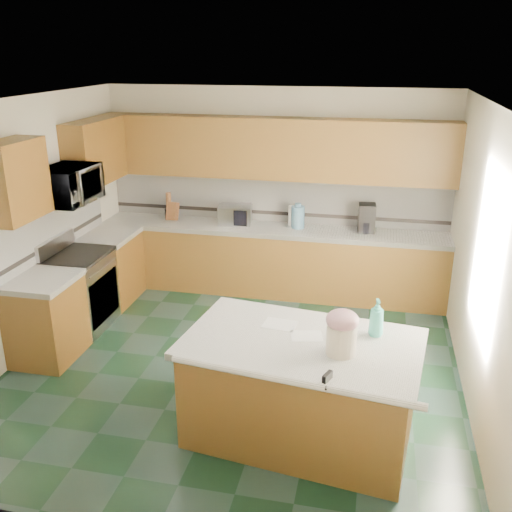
% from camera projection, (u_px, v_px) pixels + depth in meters
% --- Properties ---
extents(floor, '(4.60, 4.60, 0.00)m').
position_uv_depth(floor, '(235.00, 365.00, 6.03)').
color(floor, black).
rests_on(floor, ground).
extents(ceiling, '(4.60, 4.60, 0.00)m').
position_uv_depth(ceiling, '(231.00, 102.00, 5.09)').
color(ceiling, white).
rests_on(ceiling, ground).
extents(wall_back, '(4.60, 0.04, 2.70)m').
position_uv_depth(wall_back, '(276.00, 190.00, 7.69)').
color(wall_back, silver).
rests_on(wall_back, ground).
extents(wall_front, '(4.60, 0.04, 2.70)m').
position_uv_depth(wall_front, '(138.00, 368.00, 3.43)').
color(wall_front, silver).
rests_on(wall_front, ground).
extents(wall_left, '(0.04, 4.60, 2.70)m').
position_uv_depth(wall_left, '(21.00, 230.00, 6.02)').
color(wall_left, silver).
rests_on(wall_left, ground).
extents(wall_right, '(0.04, 4.60, 2.70)m').
position_uv_depth(wall_right, '(484.00, 263.00, 5.10)').
color(wall_right, silver).
rests_on(wall_right, ground).
extents(back_base_cab, '(4.60, 0.60, 0.86)m').
position_uv_depth(back_base_cab, '(271.00, 262.00, 7.71)').
color(back_base_cab, '#46290C').
rests_on(back_base_cab, ground).
extents(back_countertop, '(4.60, 0.64, 0.06)m').
position_uv_depth(back_countertop, '(271.00, 229.00, 7.55)').
color(back_countertop, white).
rests_on(back_countertop, back_base_cab).
extents(back_upper_cab, '(4.60, 0.33, 0.78)m').
position_uv_depth(back_upper_cab, '(274.00, 148.00, 7.31)').
color(back_upper_cab, '#46290C').
rests_on(back_upper_cab, wall_back).
extents(back_backsplash, '(4.60, 0.02, 0.63)m').
position_uv_depth(back_backsplash, '(275.00, 199.00, 7.70)').
color(back_backsplash, silver).
rests_on(back_backsplash, back_countertop).
extents(back_accent_band, '(4.60, 0.01, 0.05)m').
position_uv_depth(back_accent_band, '(275.00, 213.00, 7.76)').
color(back_accent_band, black).
rests_on(back_accent_band, back_countertop).
extents(left_base_cab_rear, '(0.60, 0.82, 0.86)m').
position_uv_depth(left_base_cab_rear, '(111.00, 269.00, 7.46)').
color(left_base_cab_rear, '#46290C').
rests_on(left_base_cab_rear, ground).
extents(left_counter_rear, '(0.64, 0.82, 0.06)m').
position_uv_depth(left_counter_rear, '(108.00, 236.00, 7.30)').
color(left_counter_rear, white).
rests_on(left_counter_rear, left_base_cab_rear).
extents(left_base_cab_front, '(0.60, 0.72, 0.86)m').
position_uv_depth(left_base_cab_front, '(47.00, 321.00, 6.05)').
color(left_base_cab_front, '#46290C').
rests_on(left_base_cab_front, ground).
extents(left_counter_front, '(0.64, 0.72, 0.06)m').
position_uv_depth(left_counter_front, '(41.00, 281.00, 5.89)').
color(left_counter_front, white).
rests_on(left_counter_front, left_base_cab_front).
extents(left_backsplash, '(0.02, 2.30, 0.63)m').
position_uv_depth(left_backsplash, '(53.00, 225.00, 6.56)').
color(left_backsplash, silver).
rests_on(left_backsplash, wall_left).
extents(left_accent_band, '(0.01, 2.30, 0.05)m').
position_uv_depth(left_accent_band, '(55.00, 241.00, 6.62)').
color(left_accent_band, black).
rests_on(left_accent_band, wall_left).
extents(left_upper_cab_rear, '(0.33, 1.09, 0.78)m').
position_uv_depth(left_upper_cab_rear, '(95.00, 152.00, 7.09)').
color(left_upper_cab_rear, '#46290C').
rests_on(left_upper_cab_rear, wall_left).
extents(left_upper_cab_front, '(0.33, 0.72, 0.78)m').
position_uv_depth(left_upper_cab_front, '(15.00, 181.00, 5.56)').
color(left_upper_cab_front, '#46290C').
rests_on(left_upper_cab_front, wall_left).
extents(range_body, '(0.60, 0.76, 0.88)m').
position_uv_depth(range_body, '(81.00, 292.00, 6.73)').
color(range_body, '#B7B7BC').
rests_on(range_body, ground).
extents(range_oven_door, '(0.02, 0.68, 0.55)m').
position_uv_depth(range_oven_door, '(104.00, 298.00, 6.68)').
color(range_oven_door, black).
rests_on(range_oven_door, range_body).
extents(range_cooktop, '(0.62, 0.78, 0.04)m').
position_uv_depth(range_cooktop, '(77.00, 256.00, 6.57)').
color(range_cooktop, black).
rests_on(range_cooktop, range_body).
extents(range_handle, '(0.02, 0.66, 0.02)m').
position_uv_depth(range_handle, '(103.00, 268.00, 6.55)').
color(range_handle, '#B7B7BC').
rests_on(range_handle, range_body).
extents(range_backguard, '(0.06, 0.76, 0.18)m').
position_uv_depth(range_backguard, '(55.00, 245.00, 6.58)').
color(range_backguard, '#B7B7BC').
rests_on(range_backguard, range_body).
extents(microwave, '(0.50, 0.73, 0.41)m').
position_uv_depth(microwave, '(69.00, 185.00, 6.28)').
color(microwave, '#B7B7BC').
rests_on(microwave, wall_left).
extents(island_base, '(1.94, 1.27, 0.86)m').
position_uv_depth(island_base, '(300.00, 392.00, 4.81)').
color(island_base, '#46290C').
rests_on(island_base, ground).
extents(island_top, '(2.05, 1.38, 0.06)m').
position_uv_depth(island_top, '(302.00, 344.00, 4.65)').
color(island_top, white).
rests_on(island_top, island_base).
extents(island_bullnose, '(1.90, 0.32, 0.06)m').
position_uv_depth(island_bullnose, '(291.00, 381.00, 4.13)').
color(island_bullnose, white).
rests_on(island_bullnose, island_base).
extents(treat_jar, '(0.25, 0.25, 0.25)m').
position_uv_depth(treat_jar, '(341.00, 339.00, 4.41)').
color(treat_jar, beige).
rests_on(treat_jar, island_top).
extents(treat_jar_lid, '(0.26, 0.26, 0.16)m').
position_uv_depth(treat_jar_lid, '(342.00, 320.00, 4.35)').
color(treat_jar_lid, '#D192A2').
rests_on(treat_jar_lid, treat_jar).
extents(treat_jar_knob, '(0.08, 0.03, 0.03)m').
position_uv_depth(treat_jar_knob, '(343.00, 314.00, 4.33)').
color(treat_jar_knob, tan).
rests_on(treat_jar_knob, treat_jar_lid).
extents(treat_jar_knob_end_l, '(0.04, 0.04, 0.04)m').
position_uv_depth(treat_jar_knob_end_l, '(337.00, 313.00, 4.34)').
color(treat_jar_knob_end_l, tan).
rests_on(treat_jar_knob_end_l, treat_jar_lid).
extents(treat_jar_knob_end_r, '(0.04, 0.04, 0.04)m').
position_uv_depth(treat_jar_knob_end_r, '(348.00, 314.00, 4.32)').
color(treat_jar_knob_end_r, tan).
rests_on(treat_jar_knob_end_r, treat_jar_lid).
extents(soap_bottle_island, '(0.15, 0.15, 0.32)m').
position_uv_depth(soap_bottle_island, '(377.00, 318.00, 4.67)').
color(soap_bottle_island, '#41B9A9').
rests_on(soap_bottle_island, island_top).
extents(paper_sheet_a, '(0.29, 0.24, 0.00)m').
position_uv_depth(paper_sheet_a, '(307.00, 336.00, 4.71)').
color(paper_sheet_a, white).
rests_on(paper_sheet_a, island_top).
extents(paper_sheet_b, '(0.31, 0.24, 0.00)m').
position_uv_depth(paper_sheet_b, '(280.00, 324.00, 4.90)').
color(paper_sheet_b, white).
rests_on(paper_sheet_b, island_top).
extents(clamp_body, '(0.07, 0.11, 0.10)m').
position_uv_depth(clamp_body, '(327.00, 379.00, 4.08)').
color(clamp_body, black).
rests_on(clamp_body, island_top).
extents(clamp_handle, '(0.02, 0.08, 0.02)m').
position_uv_depth(clamp_handle, '(326.00, 386.00, 4.03)').
color(clamp_handle, black).
rests_on(clamp_handle, island_top).
extents(knife_block, '(0.15, 0.19, 0.27)m').
position_uv_depth(knife_block, '(173.00, 211.00, 7.82)').
color(knife_block, '#472814').
rests_on(knife_block, back_countertop).
extents(utensil_crock, '(0.12, 0.12, 0.15)m').
position_uv_depth(utensil_crock, '(169.00, 214.00, 7.88)').
color(utensil_crock, black).
rests_on(utensil_crock, back_countertop).
extents(utensil_bundle, '(0.07, 0.07, 0.22)m').
position_uv_depth(utensil_bundle, '(169.00, 201.00, 7.81)').
color(utensil_bundle, '#472814').
rests_on(utensil_bundle, utensil_crock).
extents(toaster_oven, '(0.47, 0.36, 0.25)m').
position_uv_depth(toaster_oven, '(235.00, 215.00, 7.65)').
color(toaster_oven, '#B7B7BC').
rests_on(toaster_oven, back_countertop).
extents(toaster_oven_door, '(0.39, 0.01, 0.21)m').
position_uv_depth(toaster_oven_door, '(232.00, 218.00, 7.52)').
color(toaster_oven_door, black).
rests_on(toaster_oven_door, toaster_oven).
extents(paper_towel, '(0.12, 0.12, 0.28)m').
position_uv_depth(paper_towel, '(293.00, 216.00, 7.53)').
color(paper_towel, white).
rests_on(paper_towel, back_countertop).
extents(paper_towel_base, '(0.19, 0.19, 0.01)m').
position_uv_depth(paper_towel_base, '(293.00, 226.00, 7.58)').
color(paper_towel_base, '#B7B7BC').
rests_on(paper_towel_base, back_countertop).
extents(water_jug, '(0.18, 0.18, 0.29)m').
position_uv_depth(water_jug, '(298.00, 217.00, 7.48)').
color(water_jug, '#5A8CAD').
rests_on(water_jug, back_countertop).
extents(water_jug_neck, '(0.08, 0.08, 0.04)m').
position_uv_depth(water_jug_neck, '(298.00, 205.00, 7.42)').
color(water_jug_neck, '#5A8CAD').
rests_on(water_jug_neck, water_jug).
extents(coffee_maker, '(0.23, 0.25, 0.36)m').
position_uv_depth(coffee_maker, '(367.00, 218.00, 7.31)').
color(coffee_maker, black).
rests_on(coffee_maker, back_countertop).
extents(coffee_carafe, '(0.15, 0.15, 0.15)m').
position_uv_depth(coffee_carafe, '(366.00, 227.00, 7.30)').
color(coffee_carafe, black).
rests_on(coffee_carafe, back_countertop).
extents(soap_bottle_back, '(0.16, 0.16, 0.25)m').
position_uv_depth(soap_bottle_back, '(369.00, 223.00, 7.29)').
color(soap_bottle_back, white).
rests_on(soap_bottle_back, back_countertop).
extents(soap_back_cap, '(0.02, 0.02, 0.03)m').
position_uv_depth(soap_back_cap, '(370.00, 213.00, 7.25)').
color(soap_back_cap, red).
rests_on(soap_back_cap, soap_bottle_back).
extents(window_light_proxy, '(0.02, 1.40, 1.10)m').
position_uv_depth(window_light_proxy, '(487.00, 254.00, 4.87)').
color(window_light_proxy, white).
rests_on(window_light_proxy, wall_right).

